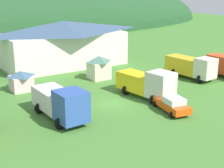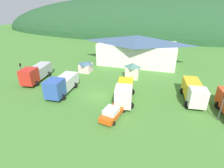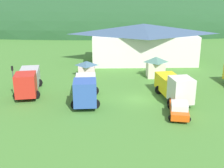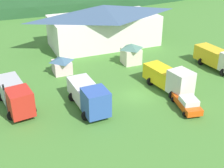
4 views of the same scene
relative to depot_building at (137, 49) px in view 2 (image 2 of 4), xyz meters
The scene contains 14 objects.
ground_plane 19.99m from the depot_building, 99.22° to the right, with size 200.00×200.00×0.00m, color #477F33.
forested_hill_backdrop 54.56m from the depot_building, 93.32° to the left, with size 166.84×60.00×35.70m, color #234C28.
depot_building is the anchor object (origin of this frame).
play_shed_cream 10.05m from the depot_building, 86.08° to the right, with size 2.85×2.62×3.22m.
play_shed_pink 13.85m from the depot_building, 137.41° to the right, with size 2.69×2.74×2.47m.
crane_truck_red 24.17m from the depot_building, 135.89° to the right, with size 3.87×8.41×3.31m.
box_truck_blue 22.43m from the depot_building, 115.51° to the right, with size 3.54×7.79×3.37m.
flatbed_truck_yellow 19.96m from the depot_building, 86.46° to the right, with size 3.82×7.64×3.45m.
heavy_rig_striped 20.32m from the depot_building, 55.01° to the right, with size 3.57×7.54×3.23m.
service_pickup_orange 24.62m from the depot_building, 88.46° to the right, with size 2.87×5.12×1.66m.
traffic_light_west 26.51m from the depot_building, 134.05° to the right, with size 0.20×0.32×4.31m.
traffic_light_east 25.51m from the depot_building, 55.74° to the right, with size 0.20×0.32×4.00m.
traffic_cone_near_pickup 18.12m from the depot_building, 118.47° to the right, with size 0.36×0.36×0.50m, color orange.
traffic_cone_mid_row 18.88m from the depot_building, 124.45° to the right, with size 0.36×0.36×0.49m, color orange.
Camera 2 is at (9.37, -24.37, 14.38)m, focal length 28.40 mm.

